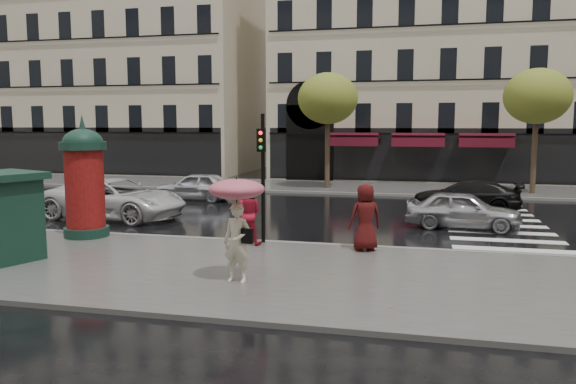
% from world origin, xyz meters
% --- Properties ---
extents(ground, '(160.00, 160.00, 0.00)m').
position_xyz_m(ground, '(0.00, 0.00, 0.00)').
color(ground, black).
rests_on(ground, ground).
extents(near_sidewalk, '(90.00, 7.00, 0.12)m').
position_xyz_m(near_sidewalk, '(0.00, -0.50, 0.06)').
color(near_sidewalk, '#474744').
rests_on(near_sidewalk, ground).
extents(far_sidewalk, '(90.00, 6.00, 0.12)m').
position_xyz_m(far_sidewalk, '(0.00, 19.00, 0.06)').
color(far_sidewalk, '#474744').
rests_on(far_sidewalk, ground).
extents(near_kerb, '(90.00, 0.25, 0.14)m').
position_xyz_m(near_kerb, '(0.00, 3.00, 0.07)').
color(near_kerb, slate).
rests_on(near_kerb, ground).
extents(far_kerb, '(90.00, 0.25, 0.14)m').
position_xyz_m(far_kerb, '(0.00, 16.00, 0.07)').
color(far_kerb, slate).
rests_on(far_kerb, ground).
extents(zebra_crossing, '(3.60, 11.75, 0.01)m').
position_xyz_m(zebra_crossing, '(6.00, 9.60, 0.01)').
color(zebra_crossing, silver).
rests_on(zebra_crossing, ground).
extents(bldg_far_corner, '(26.00, 14.00, 22.90)m').
position_xyz_m(bldg_far_corner, '(6.00, 30.00, 11.31)').
color(bldg_far_corner, '#B7A88C').
rests_on(bldg_far_corner, ground).
extents(bldg_far_left, '(24.00, 14.00, 22.90)m').
position_xyz_m(bldg_far_left, '(-22.00, 30.00, 11.31)').
color(bldg_far_left, '#B7A88C').
rests_on(bldg_far_left, ground).
extents(tree_far_left, '(3.40, 3.40, 6.64)m').
position_xyz_m(tree_far_left, '(-2.00, 18.00, 5.17)').
color(tree_far_left, '#38281C').
rests_on(tree_far_left, ground).
extents(tree_far_right, '(3.40, 3.40, 6.64)m').
position_xyz_m(tree_far_right, '(9.00, 18.00, 5.17)').
color(tree_far_right, '#38281C').
rests_on(tree_far_right, ground).
extents(woman_umbrella, '(1.29, 1.29, 2.49)m').
position_xyz_m(woman_umbrella, '(-0.91, -1.57, 1.76)').
color(woman_umbrella, beige).
rests_on(woman_umbrella, near_sidewalk).
extents(woman_red, '(0.98, 0.80, 1.89)m').
position_xyz_m(woman_red, '(-1.92, 2.40, 1.07)').
color(woman_red, maroon).
rests_on(woman_red, near_sidewalk).
extents(man_burgundy, '(1.13, 0.98, 1.96)m').
position_xyz_m(man_burgundy, '(1.66, 2.40, 1.10)').
color(man_burgundy, '#420D0D').
rests_on(man_burgundy, near_sidewalk).
extents(morris_column, '(1.47, 1.47, 3.96)m').
position_xyz_m(morris_column, '(-7.42, 2.40, 2.01)').
color(morris_column, '#122F24').
rests_on(morris_column, near_sidewalk).
extents(traffic_light, '(0.26, 0.37, 3.97)m').
position_xyz_m(traffic_light, '(-1.52, 2.72, 2.52)').
color(traffic_light, black).
rests_on(traffic_light, near_sidewalk).
extents(newsstand, '(2.45, 2.27, 2.38)m').
position_xyz_m(newsstand, '(-7.71, -0.93, 1.34)').
color(newsstand, '#122F24').
rests_on(newsstand, near_sidewalk).
extents(car_silver, '(4.20, 2.10, 1.37)m').
position_xyz_m(car_silver, '(4.72, 7.28, 0.69)').
color(car_silver, '#AAAAAE').
rests_on(car_silver, ground).
extents(car_white, '(6.04, 3.29, 1.61)m').
position_xyz_m(car_white, '(-8.67, 6.33, 0.80)').
color(car_white, silver).
rests_on(car_white, ground).
extents(car_black, '(4.69, 2.12, 1.33)m').
position_xyz_m(car_black, '(5.14, 11.60, 0.67)').
color(car_black, black).
rests_on(car_black, ground).
extents(car_far_silver, '(4.12, 1.67, 1.40)m').
position_xyz_m(car_far_silver, '(-7.61, 12.12, 0.70)').
color(car_far_silver, silver).
rests_on(car_far_silver, ground).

